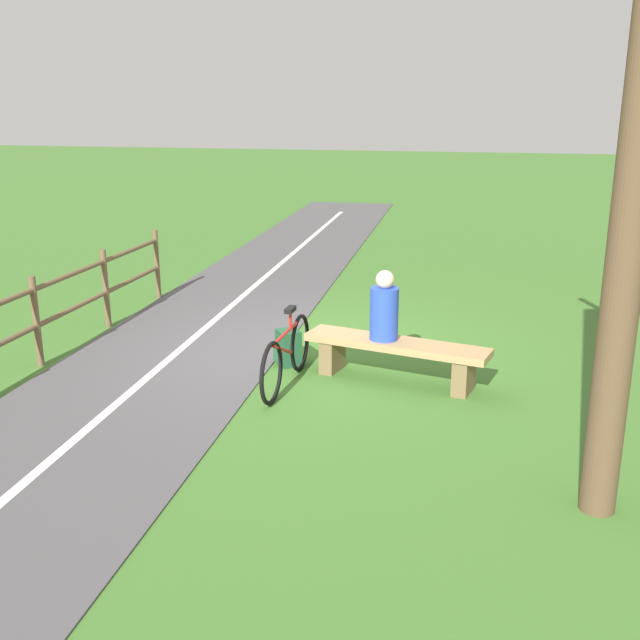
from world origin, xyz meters
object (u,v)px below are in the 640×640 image
at_px(bicycle, 287,355).
at_px(tree_far_right, 637,201).
at_px(bench, 396,352).
at_px(person_seated, 384,309).
at_px(backpack, 288,348).

relative_size(bicycle, tree_far_right, 0.34).
xyz_separation_m(bicycle, tree_far_right, (-3.00, 1.90, 1.95)).
height_order(bench, person_seated, person_seated).
height_order(bench, backpack, bench).
relative_size(backpack, tree_far_right, 0.08).
distance_m(person_seated, backpack, 1.30).
bearing_deg(person_seated, bicycle, 37.54).
distance_m(bicycle, tree_far_right, 4.05).
bearing_deg(person_seated, tree_far_right, 143.02).
bearing_deg(bicycle, bench, 111.79).
distance_m(person_seated, bicycle, 1.16).
bearing_deg(tree_far_right, bench, -50.94).
xyz_separation_m(bench, backpack, (1.28, -0.22, -0.12)).
bearing_deg(bicycle, tree_far_right, 58.45).
bearing_deg(backpack, tree_far_right, 141.26).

